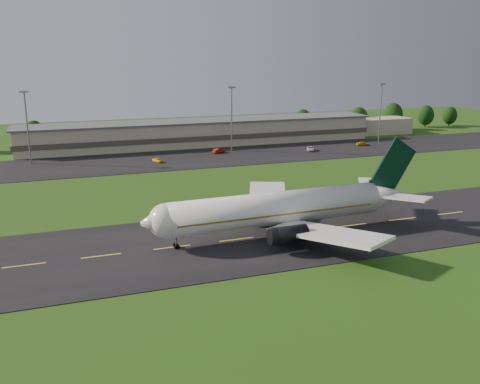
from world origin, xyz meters
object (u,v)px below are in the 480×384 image
object	(u,v)px
service_vehicle_a	(158,160)
light_mast_centre	(232,111)
terminal	(220,132)
service_vehicle_c	(311,149)
service_vehicle_d	(363,144)
light_mast_west	(27,119)
light_mast_east	(381,106)
service_vehicle_b	(219,151)
airliner	(281,208)

from	to	relation	value
service_vehicle_a	light_mast_centre	bearing A→B (deg)	-3.61
terminal	service_vehicle_c	world-z (taller)	terminal
service_vehicle_a	service_vehicle_d	world-z (taller)	service_vehicle_d
light_mast_west	light_mast_centre	size ratio (longest dim) A/B	1.00
light_mast_east	service_vehicle_d	world-z (taller)	light_mast_east
light_mast_centre	service_vehicle_b	xyz separation A→B (m)	(-5.00, -2.11, -11.92)
airliner	service_vehicle_a	size ratio (longest dim) A/B	14.13
light_mast_east	service_vehicle_a	size ratio (longest dim) A/B	5.61
light_mast_centre	service_vehicle_a	distance (m)	30.46
service_vehicle_c	light_mast_centre	bearing A→B (deg)	-172.35
airliner	service_vehicle_c	xyz separation A→B (m)	(42.79, 71.38, -3.87)
light_mast_east	service_vehicle_c	bearing A→B (deg)	-164.63
service_vehicle_a	terminal	bearing A→B (deg)	18.80
service_vehicle_b	service_vehicle_d	distance (m)	50.18
service_vehicle_b	service_vehicle_c	distance (m)	29.46
light_mast_west	service_vehicle_a	world-z (taller)	light_mast_west
terminal	light_mast_centre	distance (m)	18.45
light_mast_west	light_mast_east	bearing A→B (deg)	0.00
airliner	service_vehicle_c	distance (m)	83.31
airliner	light_mast_west	size ratio (longest dim) A/B	2.52
airliner	terminal	xyz separation A→B (m)	(20.46, 96.16, -0.67)
light_mast_west	service_vehicle_a	size ratio (longest dim) A/B	5.61
light_mast_centre	service_vehicle_d	world-z (taller)	light_mast_centre
light_mast_west	service_vehicle_b	distance (m)	56.31
light_mast_centre	service_vehicle_c	bearing A→B (deg)	-19.92
light_mast_centre	service_vehicle_b	world-z (taller)	light_mast_centre
terminal	light_mast_east	bearing A→B (deg)	-16.80
light_mast_east	light_mast_centre	bearing A→B (deg)	180.00
service_vehicle_c	service_vehicle_d	size ratio (longest dim) A/B	1.13
service_vehicle_a	service_vehicle_d	xyz separation A→B (m)	(71.08, 4.55, 0.02)
light_mast_west	light_mast_east	distance (m)	115.00
airliner	service_vehicle_b	world-z (taller)	airliner
terminal	service_vehicle_b	world-z (taller)	terminal
terminal	service_vehicle_b	size ratio (longest dim) A/B	33.46
light_mast_east	service_vehicle_b	world-z (taller)	light_mast_east
service_vehicle_a	service_vehicle_b	world-z (taller)	service_vehicle_b
airliner	service_vehicle_b	size ratio (longest dim) A/B	11.83
airliner	service_vehicle_a	world-z (taller)	airliner
terminal	service_vehicle_d	world-z (taller)	terminal
service_vehicle_a	service_vehicle_b	bearing A→B (deg)	-3.92
service_vehicle_d	light_mast_centre	bearing A→B (deg)	94.70
light_mast_centre	service_vehicle_a	bearing A→B (deg)	-158.45
terminal	service_vehicle_c	distance (m)	33.51
terminal	service_vehicle_d	xyz separation A→B (m)	(43.64, -21.92, -3.25)
light_mast_west	service_vehicle_b	xyz separation A→B (m)	(55.00, -2.11, -11.92)
light_mast_centre	service_vehicle_a	size ratio (longest dim) A/B	5.61
terminal	light_mast_west	distance (m)	64.10
light_mast_west	light_mast_east	size ratio (longest dim) A/B	1.00
terminal	light_mast_east	xyz separation A→B (m)	(53.60, -16.18, 8.75)
terminal	service_vehicle_d	distance (m)	48.95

